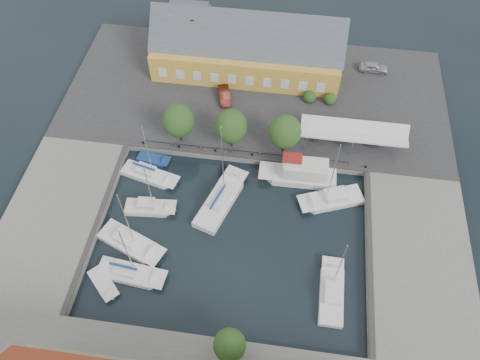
{
  "coord_description": "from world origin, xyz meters",
  "views": [
    {
      "loc": [
        4.91,
        -29.0,
        49.55
      ],
      "look_at": [
        0.0,
        6.0,
        1.5
      ],
      "focal_mm": 35.0,
      "sensor_mm": 36.0,
      "label": 1
    }
  ],
  "objects_px": {
    "trawler": "(301,174)",
    "west_boat_a": "(149,175)",
    "launch_nw": "(153,160)",
    "west_boat_d": "(130,274)",
    "car_silver": "(374,67)",
    "east_boat_a": "(332,200)",
    "tent_canopy": "(354,131)",
    "east_boat_c": "(331,293)",
    "car_red": "(224,95)",
    "west_boat_b": "(149,208)",
    "warehouse": "(244,49)",
    "center_sailboat": "(221,201)",
    "launch_sw": "(103,284)",
    "west_boat_c": "(130,243)"
  },
  "relations": [
    {
      "from": "east_boat_a",
      "to": "west_boat_b",
      "type": "height_order",
      "value": "east_boat_a"
    },
    {
      "from": "west_boat_d",
      "to": "center_sailboat",
      "type": "bearing_deg",
      "value": 52.46
    },
    {
      "from": "tent_canopy",
      "to": "east_boat_a",
      "type": "height_order",
      "value": "east_boat_a"
    },
    {
      "from": "car_red",
      "to": "west_boat_b",
      "type": "relative_size",
      "value": 0.47
    },
    {
      "from": "car_red",
      "to": "tent_canopy",
      "type": "bearing_deg",
      "value": -34.09
    },
    {
      "from": "car_red",
      "to": "east_boat_c",
      "type": "relative_size",
      "value": 0.41
    },
    {
      "from": "tent_canopy",
      "to": "trawler",
      "type": "distance_m",
      "value": 9.19
    },
    {
      "from": "car_silver",
      "to": "west_boat_d",
      "type": "xyz_separation_m",
      "value": [
        -28.26,
        -38.17,
        -1.48
      ]
    },
    {
      "from": "center_sailboat",
      "to": "west_boat_a",
      "type": "distance_m",
      "value": 10.42
    },
    {
      "from": "east_boat_c",
      "to": "west_boat_b",
      "type": "xyz_separation_m",
      "value": [
        -22.9,
        8.18,
        0.0
      ]
    },
    {
      "from": "trawler",
      "to": "west_boat_c",
      "type": "bearing_deg",
      "value": -147.19
    },
    {
      "from": "east_boat_a",
      "to": "west_boat_a",
      "type": "distance_m",
      "value": 24.05
    },
    {
      "from": "warehouse",
      "to": "tent_canopy",
      "type": "relative_size",
      "value": 2.04
    },
    {
      "from": "east_boat_a",
      "to": "west_boat_a",
      "type": "relative_size",
      "value": 1.11
    },
    {
      "from": "west_boat_c",
      "to": "west_boat_d",
      "type": "height_order",
      "value": "west_boat_c"
    },
    {
      "from": "warehouse",
      "to": "launch_sw",
      "type": "xyz_separation_m",
      "value": [
        -10.82,
        -37.87,
        -4.34
      ]
    },
    {
      "from": "tent_canopy",
      "to": "trawler",
      "type": "bearing_deg",
      "value": -136.02
    },
    {
      "from": "trawler",
      "to": "east_boat_a",
      "type": "distance_m",
      "value": 5.21
    },
    {
      "from": "trawler",
      "to": "car_silver",
      "type": "bearing_deg",
      "value": 65.62
    },
    {
      "from": "trawler",
      "to": "warehouse",
      "type": "bearing_deg",
      "value": 117.23
    },
    {
      "from": "car_silver",
      "to": "east_boat_a",
      "type": "distance_m",
      "value": 25.41
    },
    {
      "from": "car_red",
      "to": "east_boat_c",
      "type": "xyz_separation_m",
      "value": [
        16.49,
        -27.99,
        -1.45
      ]
    },
    {
      "from": "trawler",
      "to": "west_boat_c",
      "type": "relative_size",
      "value": 0.89
    },
    {
      "from": "warehouse",
      "to": "tent_canopy",
      "type": "xyz_separation_m",
      "value": [
        16.6,
        -13.86,
        -0.74
      ]
    },
    {
      "from": "tent_canopy",
      "to": "center_sailboat",
      "type": "bearing_deg",
      "value": -144.95
    },
    {
      "from": "center_sailboat",
      "to": "launch_sw",
      "type": "distance_m",
      "value": 17.03
    },
    {
      "from": "tent_canopy",
      "to": "east_boat_c",
      "type": "relative_size",
      "value": 1.34
    },
    {
      "from": "car_silver",
      "to": "trawler",
      "type": "xyz_separation_m",
      "value": [
        -9.86,
        -21.76,
        -0.73
      ]
    },
    {
      "from": "tent_canopy",
      "to": "west_boat_c",
      "type": "bearing_deg",
      "value": -144.12
    },
    {
      "from": "car_red",
      "to": "launch_nw",
      "type": "bearing_deg",
      "value": -138.6
    },
    {
      "from": "car_red",
      "to": "trawler",
      "type": "xyz_separation_m",
      "value": [
        12.05,
        -12.4,
        -0.69
      ]
    },
    {
      "from": "car_silver",
      "to": "trawler",
      "type": "height_order",
      "value": "trawler"
    },
    {
      "from": "launch_nw",
      "to": "west_boat_d",
      "type": "bearing_deg",
      "value": -84.59
    },
    {
      "from": "car_red",
      "to": "launch_nw",
      "type": "relative_size",
      "value": 0.91
    },
    {
      "from": "trawler",
      "to": "east_boat_c",
      "type": "bearing_deg",
      "value": -74.11
    },
    {
      "from": "tent_canopy",
      "to": "car_silver",
      "type": "xyz_separation_m",
      "value": [
        3.54,
        15.66,
        -1.93
      ]
    },
    {
      "from": "car_silver",
      "to": "center_sailboat",
      "type": "height_order",
      "value": "center_sailboat"
    },
    {
      "from": "car_red",
      "to": "east_boat_a",
      "type": "relative_size",
      "value": 0.36
    },
    {
      "from": "car_silver",
      "to": "west_boat_c",
      "type": "relative_size",
      "value": 0.38
    },
    {
      "from": "car_red",
      "to": "east_boat_a",
      "type": "height_order",
      "value": "east_boat_a"
    },
    {
      "from": "trawler",
      "to": "west_boat_a",
      "type": "bearing_deg",
      "value": -173.05
    },
    {
      "from": "east_boat_a",
      "to": "tent_canopy",
      "type": "bearing_deg",
      "value": 76.94
    },
    {
      "from": "warehouse",
      "to": "east_boat_c",
      "type": "distance_m",
      "value": 38.7
    },
    {
      "from": "tent_canopy",
      "to": "car_red",
      "type": "height_order",
      "value": "tent_canopy"
    },
    {
      "from": "tent_canopy",
      "to": "center_sailboat",
      "type": "xyz_separation_m",
      "value": [
        -16.1,
        -11.29,
        -3.32
      ]
    },
    {
      "from": "car_silver",
      "to": "launch_sw",
      "type": "xyz_separation_m",
      "value": [
        -30.96,
        -39.68,
        -1.66
      ]
    },
    {
      "from": "west_boat_a",
      "to": "east_boat_c",
      "type": "bearing_deg",
      "value": -28.51
    },
    {
      "from": "tent_canopy",
      "to": "east_boat_a",
      "type": "distance_m",
      "value": 9.92
    },
    {
      "from": "west_boat_a",
      "to": "west_boat_b",
      "type": "relative_size",
      "value": 1.17
    },
    {
      "from": "west_boat_a",
      "to": "launch_nw",
      "type": "distance_m",
      "value": 2.8
    }
  ]
}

